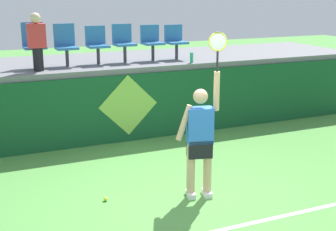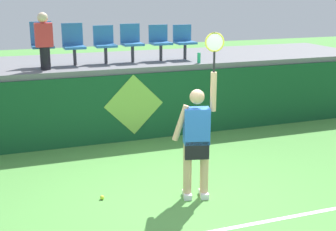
{
  "view_description": "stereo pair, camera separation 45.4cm",
  "coord_description": "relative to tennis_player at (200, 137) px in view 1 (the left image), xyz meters",
  "views": [
    {
      "loc": [
        -2.92,
        -5.82,
        3.12
      ],
      "look_at": [
        0.1,
        1.15,
        1.06
      ],
      "focal_mm": 50.49,
      "sensor_mm": 36.0,
      "label": 1
    },
    {
      "loc": [
        -2.5,
        -5.99,
        3.12
      ],
      "look_at": [
        0.1,
        1.15,
        1.06
      ],
      "focal_mm": 50.49,
      "sensor_mm": 36.0,
      "label": 2
    }
  ],
  "objects": [
    {
      "name": "stadium_chair_5",
      "position": [
        1.36,
        3.92,
        1.02
      ],
      "size": [
        0.44,
        0.42,
        0.77
      ],
      "color": "#38383D",
      "rests_on": "spectator_platform"
    },
    {
      "name": "ground_plane",
      "position": [
        -0.2,
        -0.17,
        -0.96
      ],
      "size": [
        40.0,
        40.0,
        0.0
      ],
      "primitive_type": "plane",
      "color": "#519342"
    },
    {
      "name": "spectator_platform",
      "position": [
        -0.2,
        4.41,
        0.52
      ],
      "size": [
        12.46,
        2.7,
        0.12
      ],
      "primitive_type": "cube",
      "color": "slate",
      "rests_on": "court_back_wall"
    },
    {
      "name": "court_baseline_stripe",
      "position": [
        -0.2,
        -1.07,
        -0.95
      ],
      "size": [
        11.22,
        0.08,
        0.01
      ],
      "primitive_type": "cube",
      "color": "white",
      "rests_on": "ground_plane"
    },
    {
      "name": "stadium_chair_1",
      "position": [
        -1.15,
        3.93,
        1.05
      ],
      "size": [
        0.44,
        0.42,
        0.87
      ],
      "color": "#38383D",
      "rests_on": "spectator_platform"
    },
    {
      "name": "wall_signage_mount",
      "position": [
        -0.12,
        3.01,
        -0.95
      ],
      "size": [
        1.27,
        0.01,
        1.41
      ],
      "color": "#144C28",
      "rests_on": "ground_plane"
    },
    {
      "name": "spectator_0",
      "position": [
        -1.79,
        3.5,
        1.17
      ],
      "size": [
        0.34,
        0.21,
        1.13
      ],
      "color": "black",
      "rests_on": "spectator_platform"
    },
    {
      "name": "stadium_chair_2",
      "position": [
        -0.49,
        3.93,
        1.03
      ],
      "size": [
        0.44,
        0.42,
        0.8
      ],
      "color": "#38383D",
      "rests_on": "spectator_platform"
    },
    {
      "name": "tennis_player",
      "position": [
        0.0,
        0.0,
        0.0
      ],
      "size": [
        0.74,
        0.34,
        2.51
      ],
      "color": "white",
      "rests_on": "ground_plane"
    },
    {
      "name": "tennis_ball",
      "position": [
        -1.38,
        0.4,
        -0.92
      ],
      "size": [
        0.07,
        0.07,
        0.07
      ],
      "primitive_type": "sphere",
      "color": "#D1E533",
      "rests_on": "ground_plane"
    },
    {
      "name": "stadium_chair_4",
      "position": [
        0.77,
        3.92,
        1.02
      ],
      "size": [
        0.44,
        0.42,
        0.79
      ],
      "color": "#38383D",
      "rests_on": "spectator_platform"
    },
    {
      "name": "stadium_chair_3",
      "position": [
        0.11,
        3.93,
        1.04
      ],
      "size": [
        0.44,
        0.42,
        0.82
      ],
      "color": "#38383D",
      "rests_on": "spectator_platform"
    },
    {
      "name": "water_bottle",
      "position": [
        1.43,
        3.22,
        0.69
      ],
      "size": [
        0.07,
        0.07,
        0.23
      ],
      "primitive_type": "cylinder",
      "color": "#26B272",
      "rests_on": "spectator_platform"
    },
    {
      "name": "stadium_chair_0",
      "position": [
        -1.79,
        3.93,
        1.09
      ],
      "size": [
        0.44,
        0.42,
        0.91
      ],
      "color": "#38383D",
      "rests_on": "spectator_platform"
    },
    {
      "name": "court_back_wall",
      "position": [
        -0.2,
        3.11,
        -0.25
      ],
      "size": [
        12.46,
        0.2,
        1.41
      ],
      "primitive_type": "cube",
      "color": "#144C28",
      "rests_on": "ground_plane"
    }
  ]
}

